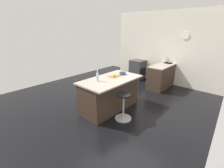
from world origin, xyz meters
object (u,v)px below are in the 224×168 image
(stool_by_window, at_px, (123,107))
(fruit_bowl, at_px, (123,73))
(kitchen_island, at_px, (110,94))
(apple_yellow, at_px, (114,75))
(water_bottle, at_px, (97,77))
(oven_range, at_px, (137,69))
(cutting_board, at_px, (114,76))

(stool_by_window, distance_m, fruit_bowl, 1.19)
(kitchen_island, height_order, apple_yellow, apple_yellow)
(fruit_bowl, bearing_deg, water_bottle, -7.19)
(stool_by_window, relative_size, apple_yellow, 9.21)
(oven_range, height_order, fruit_bowl, fruit_bowl)
(kitchen_island, bearing_deg, oven_range, -161.60)
(cutting_board, height_order, apple_yellow, apple_yellow)
(kitchen_island, distance_m, stool_by_window, 0.72)
(stool_by_window, distance_m, apple_yellow, 1.02)
(water_bottle, bearing_deg, kitchen_island, 165.95)
(cutting_board, relative_size, water_bottle, 1.15)
(water_bottle, distance_m, fruit_bowl, 0.96)
(kitchen_island, height_order, stool_by_window, kitchen_island)
(apple_yellow, distance_m, water_bottle, 0.57)
(oven_range, distance_m, stool_by_window, 3.66)
(stool_by_window, relative_size, water_bottle, 2.29)
(kitchen_island, height_order, water_bottle, water_bottle)
(fruit_bowl, bearing_deg, oven_range, -157.22)
(kitchen_island, relative_size, fruit_bowl, 9.05)
(stool_by_window, xyz_separation_m, water_bottle, (0.18, -0.77, 0.73))
(oven_range, xyz_separation_m, fruit_bowl, (2.48, 1.04, 0.54))
(kitchen_island, xyz_separation_m, cutting_board, (-0.27, -0.05, 0.48))
(apple_yellow, xyz_separation_m, water_bottle, (0.56, -0.09, 0.06))
(kitchen_island, distance_m, water_bottle, 0.70)
(oven_range, relative_size, cutting_board, 2.48)
(apple_yellow, height_order, water_bottle, water_bottle)
(fruit_bowl, bearing_deg, kitchen_island, -2.58)
(fruit_bowl, bearing_deg, cutting_board, -13.33)
(oven_range, distance_m, cutting_board, 2.99)
(kitchen_island, distance_m, cutting_board, 0.55)
(kitchen_island, xyz_separation_m, stool_by_window, (0.19, 0.67, -0.14))
(apple_yellow, xyz_separation_m, fruit_bowl, (-0.38, 0.03, -0.02))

